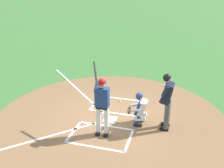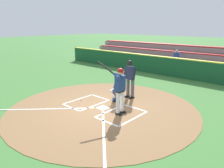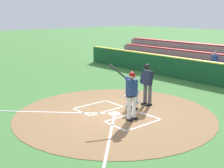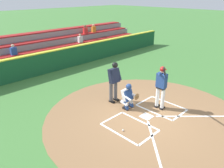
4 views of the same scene
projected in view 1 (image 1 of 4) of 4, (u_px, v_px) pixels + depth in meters
ground_plane at (110, 120)px, 9.62m from camera, size 120.00×120.00×0.00m
dirt_circle at (110, 119)px, 9.61m from camera, size 8.00×8.00×0.01m
home_plate_and_chalk at (86, 116)px, 9.83m from camera, size 7.93×4.91×0.01m
batter at (102, 102)px, 8.36m from camera, size 0.92×0.72×2.13m
catcher at (139, 108)px, 9.12m from camera, size 0.60×0.60×1.13m
plate_umpire at (167, 98)px, 8.70m from camera, size 0.59×0.41×1.86m
baseball at (120, 101)px, 10.83m from camera, size 0.07×0.07×0.07m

